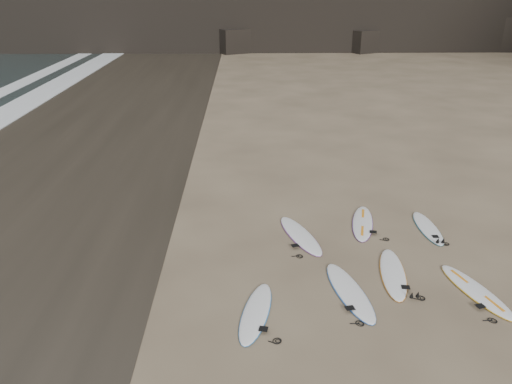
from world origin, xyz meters
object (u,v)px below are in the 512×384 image
surfboard_1 (350,291)px  surfboard_7 (428,228)px  surfboard_3 (476,291)px  surfboard_6 (363,223)px  surfboard_2 (393,273)px  surfboard_5 (300,235)px  surfboard_0 (256,312)px

surfboard_1 → surfboard_7: surfboard_1 is taller
surfboard_3 → surfboard_6: 4.30m
surfboard_2 → surfboard_5: (-2.21, 2.19, 0.00)m
surfboard_2 → surfboard_3: bearing=-15.7°
surfboard_0 → surfboard_3: 5.54m
surfboard_0 → surfboard_5: 4.03m
surfboard_6 → surfboard_7: size_ratio=1.11×
surfboard_0 → surfboard_1: (2.35, 0.77, 0.00)m
surfboard_1 → surfboard_2: size_ratio=1.04×
surfboard_1 → surfboard_5: 3.12m
surfboard_2 → surfboard_7: bearing=64.0°
surfboard_6 → surfboard_7: (1.96, -0.38, -0.00)m
surfboard_6 → surfboard_7: 2.00m
surfboard_1 → surfboard_6: size_ratio=1.05×
surfboard_0 → surfboard_3: bearing=20.4°
surfboard_1 → surfboard_7: size_ratio=1.16×
surfboard_3 → surfboard_2: bearing=138.8°
surfboard_3 → surfboard_7: 3.44m
surfboard_5 → surfboard_0: bearing=-128.9°
surfboard_0 → surfboard_6: (3.51, 4.54, 0.00)m
surfboard_1 → surfboard_6: 3.95m
surfboard_1 → surfboard_3: size_ratio=1.06×
surfboard_3 → surfboard_6: (-1.98, 3.82, 0.00)m
surfboard_2 → surfboard_6: (-0.14, 2.97, -0.00)m
surfboard_3 → surfboard_7: size_ratio=1.10×
surfboard_1 → surfboard_6: surfboard_1 is taller
surfboard_1 → surfboard_2: surfboard_1 is taller
surfboard_0 → surfboard_7: bearing=50.1°
surfboard_3 → surfboard_5: surfboard_5 is taller
surfboard_0 → surfboard_6: bearing=65.2°
surfboard_2 → surfboard_0: bearing=-147.5°
surfboard_1 → surfboard_2: 1.53m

